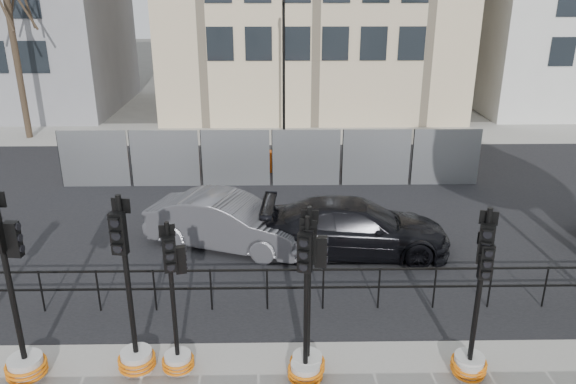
{
  "coord_description": "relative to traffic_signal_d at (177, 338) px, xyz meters",
  "views": [
    {
      "loc": [
        0.27,
        -9.27,
        6.74
      ],
      "look_at": [
        0.48,
        3.0,
        2.06
      ],
      "focal_mm": 35.0,
      "sensor_mm": 36.0,
      "label": 1
    }
  ],
  "objects": [
    {
      "name": "ground",
      "position": [
        1.58,
        0.79,
        -0.71
      ],
      "size": [
        120.0,
        120.0,
        0.0
      ],
      "primitive_type": "plane",
      "color": "#51514C",
      "rests_on": "ground"
    },
    {
      "name": "road",
      "position": [
        1.58,
        7.79,
        -0.7
      ],
      "size": [
        40.0,
        14.0,
        0.03
      ],
      "primitive_type": "cube",
      "color": "black",
      "rests_on": "ground"
    },
    {
      "name": "sidewalk_far",
      "position": [
        1.58,
        16.79,
        -0.7
      ],
      "size": [
        40.0,
        4.0,
        0.02
      ],
      "primitive_type": "cube",
      "color": "gray",
      "rests_on": "ground"
    },
    {
      "name": "kerb_railing",
      "position": [
        1.58,
        1.99,
        -0.02
      ],
      "size": [
        18.0,
        0.04,
        1.0
      ],
      "color": "black",
      "rests_on": "ground"
    },
    {
      "name": "heras_fencing",
      "position": [
        1.09,
        10.51,
        0.0
      ],
      "size": [
        14.33,
        1.72,
        2.0
      ],
      "color": "gray",
      "rests_on": "ground"
    },
    {
      "name": "lamp_post_far",
      "position": [
        2.08,
        15.77,
        2.51
      ],
      "size": [
        0.12,
        0.56,
        6.0
      ],
      "color": "black",
      "rests_on": "ground"
    },
    {
      "name": "traffic_signal_b",
      "position": [
        -2.68,
        -0.17,
        0.16
      ],
      "size": [
        0.72,
        0.72,
        3.67
      ],
      "rotation": [
        0.0,
        0.0,
        -0.11
      ],
      "color": "silver",
      "rests_on": "ground"
    },
    {
      "name": "traffic_signal_c",
      "position": [
        -0.77,
        0.01,
        0.0
      ],
      "size": [
        0.68,
        0.68,
        3.46
      ],
      "rotation": [
        0.0,
        0.0,
        -0.17
      ],
      "color": "silver",
      "rests_on": "ground"
    },
    {
      "name": "traffic_signal_d",
      "position": [
        0.0,
        0.0,
        0.0
      ],
      "size": [
        0.59,
        0.59,
        2.98
      ],
      "rotation": [
        0.0,
        0.0,
        0.28
      ],
      "color": "silver",
      "rests_on": "ground"
    },
    {
      "name": "traffic_signal_e",
      "position": [
        2.29,
        -0.33,
        -0.05
      ],
      "size": [
        0.63,
        0.63,
        3.21
      ],
      "rotation": [
        0.0,
        0.0,
        -0.32
      ],
      "color": "silver",
      "rests_on": "ground"
    },
    {
      "name": "traffic_signal_f",
      "position": [
        2.35,
        -0.13,
        0.07
      ],
      "size": [
        0.65,
        0.65,
        3.29
      ],
      "rotation": [
        0.0,
        0.0,
        -0.1
      ],
      "color": "silver",
      "rests_on": "ground"
    },
    {
      "name": "traffic_signal_g",
      "position": [
        5.23,
        -0.28,
        -0.1
      ],
      "size": [
        0.58,
        0.58,
        2.93
      ],
      "rotation": [
        0.0,
        0.0,
        -0.06
      ],
      "color": "silver",
      "rests_on": "ground"
    },
    {
      "name": "traffic_signal_h",
      "position": [
        5.25,
        -0.19,
        -0.03
      ],
      "size": [
        0.65,
        0.65,
        3.28
      ],
      "rotation": [
        0.0,
        0.0,
        -0.34
      ],
      "color": "silver",
      "rests_on": "ground"
    },
    {
      "name": "car_b",
      "position": [
        0.49,
        5.13,
        0.0
      ],
      "size": [
        4.24,
        5.28,
        1.43
      ],
      "primitive_type": "imported",
      "rotation": [
        0.0,
        0.0,
        1.23
      ],
      "color": "#4E4E53",
      "rests_on": "ground"
    },
    {
      "name": "car_c",
      "position": [
        3.82,
        4.74,
        -0.01
      ],
      "size": [
        2.67,
        5.13,
        1.41
      ],
      "primitive_type": "imported",
      "rotation": [
        0.0,
        0.0,
        1.5
      ],
      "color": "black",
      "rests_on": "ground"
    }
  ]
}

